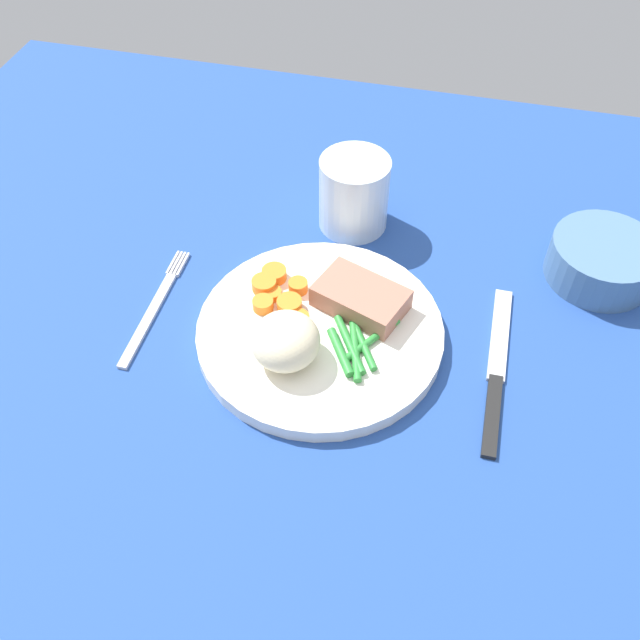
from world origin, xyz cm
name	(u,v)px	position (x,y,z in cm)	size (l,w,h in cm)	color
dining_table	(336,319)	(0.00, 0.00, 1.00)	(120.00, 90.00, 2.00)	#234793
dinner_plate	(320,332)	(-0.87, -3.66, 2.80)	(24.47, 24.47, 1.60)	white
meat_portion	(361,296)	(2.43, 0.20, 4.81)	(8.85, 5.54, 2.42)	#A86B56
mashed_potatoes	(286,341)	(-3.08, -8.06, 5.94)	(6.47, 6.64, 4.69)	beige
carrot_slices	(279,293)	(-5.89, -0.70, 4.16)	(7.01, 7.87, 1.24)	orange
green_beans	(355,344)	(2.98, -5.37, 3.99)	(6.75, 9.05, 0.89)	#2D8C38
fork	(155,307)	(-18.50, -3.91, 2.20)	(1.44, 16.60, 0.40)	silver
knife	(496,371)	(16.64, -3.94, 2.20)	(1.70, 20.50, 0.64)	black
water_glass	(354,198)	(-1.29, 14.12, 5.66)	(7.87, 7.87, 8.59)	silver
salad_bowl	(603,258)	(26.20, 11.94, 4.54)	(11.29, 11.29, 4.51)	#4C7299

